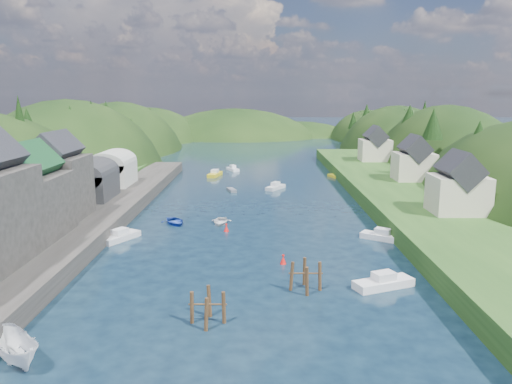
{
  "coord_description": "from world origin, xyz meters",
  "views": [
    {
      "loc": [
        0.45,
        -43.31,
        18.09
      ],
      "look_at": [
        0.0,
        28.0,
        4.0
      ],
      "focal_mm": 35.0,
      "sensor_mm": 36.0,
      "label": 1
    }
  ],
  "objects_px": {
    "channel_buoy_near": "(283,260)",
    "piling_cluster_near": "(208,311)",
    "piling_cluster_far": "(306,279)",
    "channel_buoy_far": "(226,228)"
  },
  "relations": [
    {
      "from": "channel_buoy_far",
      "to": "channel_buoy_near",
      "type": "bearing_deg",
      "value": -61.61
    },
    {
      "from": "piling_cluster_far",
      "to": "channel_buoy_near",
      "type": "xyz_separation_m",
      "value": [
        -1.74,
        7.34,
        -0.64
      ]
    },
    {
      "from": "piling_cluster_near",
      "to": "piling_cluster_far",
      "type": "height_order",
      "value": "piling_cluster_far"
    },
    {
      "from": "channel_buoy_near",
      "to": "piling_cluster_far",
      "type": "bearing_deg",
      "value": -76.67
    },
    {
      "from": "piling_cluster_far",
      "to": "channel_buoy_near",
      "type": "distance_m",
      "value": 7.57
    },
    {
      "from": "channel_buoy_near",
      "to": "piling_cluster_near",
      "type": "bearing_deg",
      "value": -115.19
    },
    {
      "from": "channel_buoy_far",
      "to": "piling_cluster_far",
      "type": "bearing_deg",
      "value": -66.71
    },
    {
      "from": "piling_cluster_near",
      "to": "piling_cluster_far",
      "type": "distance_m",
      "value": 10.89
    },
    {
      "from": "piling_cluster_far",
      "to": "channel_buoy_far",
      "type": "relative_size",
      "value": 3.07
    },
    {
      "from": "channel_buoy_near",
      "to": "channel_buoy_far",
      "type": "height_order",
      "value": "same"
    }
  ]
}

